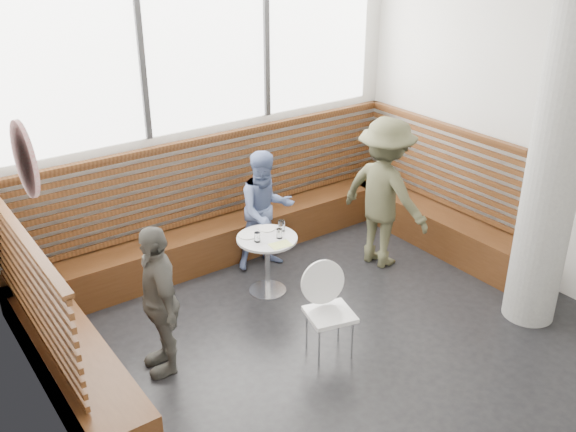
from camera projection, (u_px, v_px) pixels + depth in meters
room at (358, 192)px, 5.31m from camera, size 5.00×5.00×3.20m
booth at (248, 240)px, 7.12m from camera, size 5.00×2.50×1.44m
concrete_column at (555, 167)px, 5.84m from camera, size 0.50×0.50×3.20m
wall_art at (25, 159)px, 4.01m from camera, size 0.03×0.50×0.50m
cafe_table at (267, 253)px, 6.72m from camera, size 0.64×0.64×0.65m
cafe_chair at (325, 303)px, 5.77m from camera, size 0.42×0.41×0.88m
adult_man at (385, 193)px, 7.16m from camera, size 0.82×1.21×1.73m
child_back at (266, 211)px, 7.15m from camera, size 0.76×0.64×1.38m
child_left at (159, 300)px, 5.48m from camera, size 0.48×0.87×1.40m
plate_near at (248, 235)px, 6.68m from camera, size 0.21×0.21×0.01m
plate_far at (267, 228)px, 6.82m from camera, size 0.18×0.18×0.01m
glass_left at (257, 237)px, 6.54m from camera, size 0.07×0.07×0.10m
glass_mid at (279, 234)px, 6.61m from camera, size 0.06×0.06×0.10m
glass_right at (282, 226)px, 6.77m from camera, size 0.07×0.07×0.11m
menu_card at (280, 245)px, 6.49m from camera, size 0.23×0.18×0.00m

